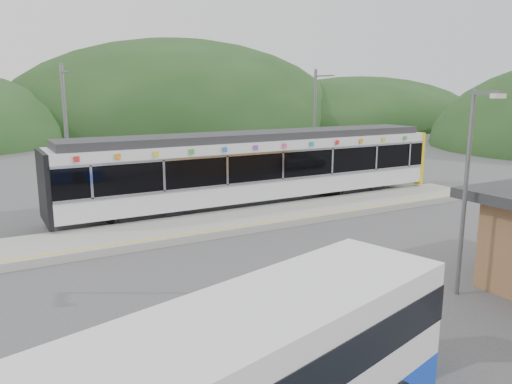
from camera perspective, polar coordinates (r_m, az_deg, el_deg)
ground at (r=19.82m, az=4.72°, el=-5.51°), size 120.00×120.00×0.00m
hills at (r=27.51m, az=9.22°, el=-0.76°), size 146.00×149.00×26.00m
platform at (r=22.48m, az=-0.00°, el=-3.01°), size 26.00×3.20×0.30m
yellow_line at (r=21.35m, az=1.72°, el=-3.37°), size 26.00×0.10×0.01m
train at (r=25.22m, az=0.34°, el=3.04°), size 20.44×3.01×3.74m
catenary_mast_west at (r=24.58m, az=-20.81°, el=5.79°), size 0.18×1.80×7.00m
catenary_mast_east at (r=30.06m, az=6.74°, el=7.38°), size 0.18×1.80×7.00m
lamp_post at (r=14.91m, az=23.31°, el=1.67°), size 0.38×1.06×5.84m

